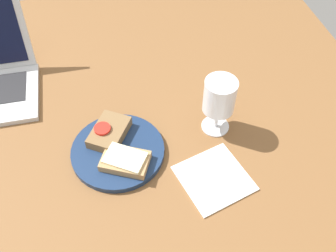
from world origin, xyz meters
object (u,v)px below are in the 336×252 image
at_px(napkin, 214,178).
at_px(wine_glass, 219,98).
at_px(plate, 118,151).
at_px(sandwich_with_tomato, 109,132).
at_px(sandwich_with_cheese, 125,160).

bearing_deg(napkin, wine_glass, 72.33).
bearing_deg(napkin, plate, 149.90).
relative_size(sandwich_with_tomato, wine_glass, 0.85).
xyz_separation_m(plate, sandwich_with_cheese, (0.01, -0.04, 0.02)).
bearing_deg(plate, sandwich_with_cheese, -74.09).
xyz_separation_m(plate, sandwich_with_tomato, (-0.01, 0.04, 0.02)).
xyz_separation_m(sandwich_with_tomato, napkin, (0.21, -0.16, -0.03)).
height_order(plate, sandwich_with_tomato, sandwich_with_tomato).
height_order(plate, napkin, plate).
distance_m(plate, sandwich_with_tomato, 0.05).
xyz_separation_m(sandwich_with_tomato, wine_glass, (0.26, -0.01, 0.07)).
bearing_deg(wine_glass, napkin, -107.67).
distance_m(sandwich_with_cheese, wine_glass, 0.26).
xyz_separation_m(plate, napkin, (0.20, -0.12, -0.01)).
relative_size(plate, wine_glass, 1.45).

